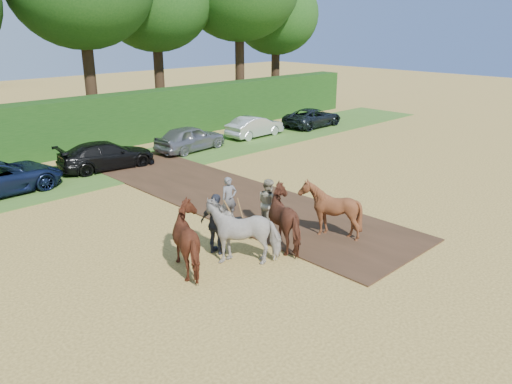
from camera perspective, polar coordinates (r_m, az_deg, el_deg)
ground at (r=15.61m, az=9.60°, el=-7.81°), size 120.00×120.00×0.00m
earth_strip at (r=21.02m, az=-3.30°, el=-0.40°), size 4.50×17.00×0.05m
grass_verge at (r=25.80m, az=-16.12°, el=2.50°), size 50.00×5.00×0.03m
hedgerow at (r=29.44m, az=-20.61°, el=6.97°), size 46.00×1.60×3.00m
spectator_near at (r=17.60m, az=1.43°, el=-1.27°), size 0.88×1.01×1.77m
spectator_far at (r=15.57m, az=-4.51°, el=-3.68°), size 0.81×1.24×1.96m
plough_team at (r=15.68m, az=1.14°, el=-3.56°), size 6.71×4.91×1.93m
parked_cars at (r=25.82m, az=-16.11°, el=4.08°), size 35.60×2.91×1.47m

